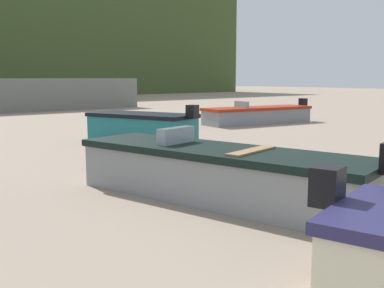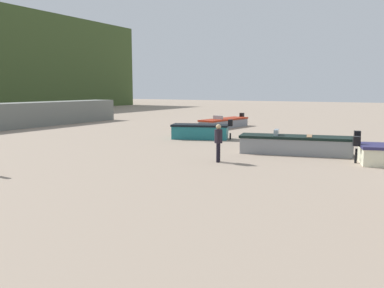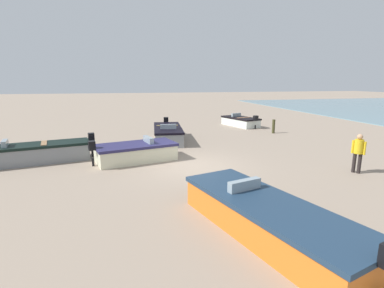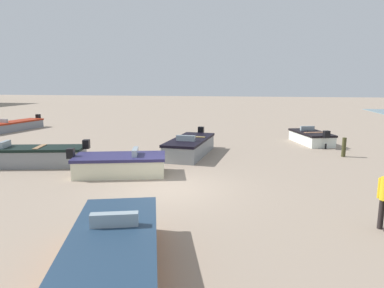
% 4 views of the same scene
% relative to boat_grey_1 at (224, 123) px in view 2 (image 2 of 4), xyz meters
% --- Properties ---
extents(harbor_pier, '(18.65, 2.40, 1.98)m').
position_rel_boat_grey_1_xyz_m(harbor_pier, '(-7.22, 14.37, 0.61)').
color(harbor_pier, slate).
rests_on(harbor_pier, ground).
extents(boat_grey_1, '(5.54, 2.16, 1.06)m').
position_rel_boat_grey_1_xyz_m(boat_grey_1, '(0.00, 0.00, 0.00)').
color(boat_grey_1, gray).
rests_on(boat_grey_1, ground).
extents(boat_teal_4, '(2.51, 3.83, 1.23)m').
position_rel_boat_grey_1_xyz_m(boat_teal_4, '(-7.25, -1.73, 0.08)').
color(boat_teal_4, '#1C6970').
rests_on(boat_teal_4, ground).
extents(boat_grey_6, '(2.51, 5.54, 1.19)m').
position_rel_boat_grey_1_xyz_m(boat_grey_6, '(-10.17, -8.45, 0.07)').
color(boat_grey_6, gray).
rests_on(boat_grey_6, ground).
extents(beach_walker_distant, '(0.53, 0.42, 1.62)m').
position_rel_boat_grey_1_xyz_m(beach_walker_distant, '(-13.90, -6.15, 0.57)').
color(beach_walker_distant, black).
rests_on(beach_walker_distant, ground).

